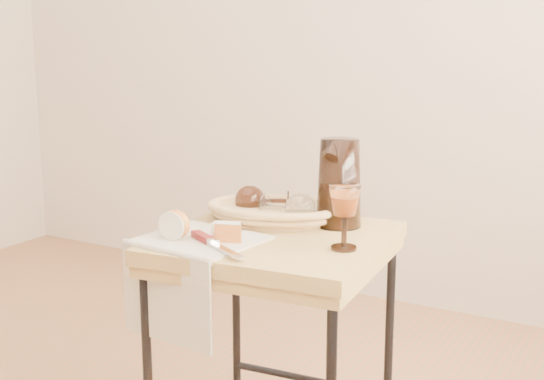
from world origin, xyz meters
The scene contains 10 objects.
side_table centered at (0.62, 0.35, 0.34)m, with size 0.54×0.54×0.69m, color olive, non-canonical shape.
tea_towel centered at (0.49, 0.21, 0.69)m, with size 0.28×0.25×0.01m, color silver.
bread_basket centered at (0.55, 0.45, 0.71)m, with size 0.32×0.22×0.05m, color #A68555, non-canonical shape.
goblet_lying_a centered at (0.52, 0.47, 0.74)m, with size 0.13×0.08×0.08m, color #391E14, non-canonical shape.
goblet_lying_b centered at (0.60, 0.44, 0.74)m, with size 0.13×0.08×0.08m, color white, non-canonical shape.
pitcher centered at (0.72, 0.51, 0.80)m, with size 0.16×0.24×0.27m, color black, non-canonical shape.
wine_goblet centered at (0.83, 0.32, 0.76)m, with size 0.08×0.08×0.16m, color white, non-canonical shape.
apple_half centered at (0.44, 0.18, 0.73)m, with size 0.08×0.04×0.07m, color red.
apple_wedge centered at (0.55, 0.22, 0.71)m, with size 0.07×0.04×0.04m, color white.
table_knife centered at (0.56, 0.17, 0.70)m, with size 0.23×0.02×0.02m, color silver, non-canonical shape.
Camera 1 is at (1.50, -1.21, 1.18)m, focal length 48.25 mm.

